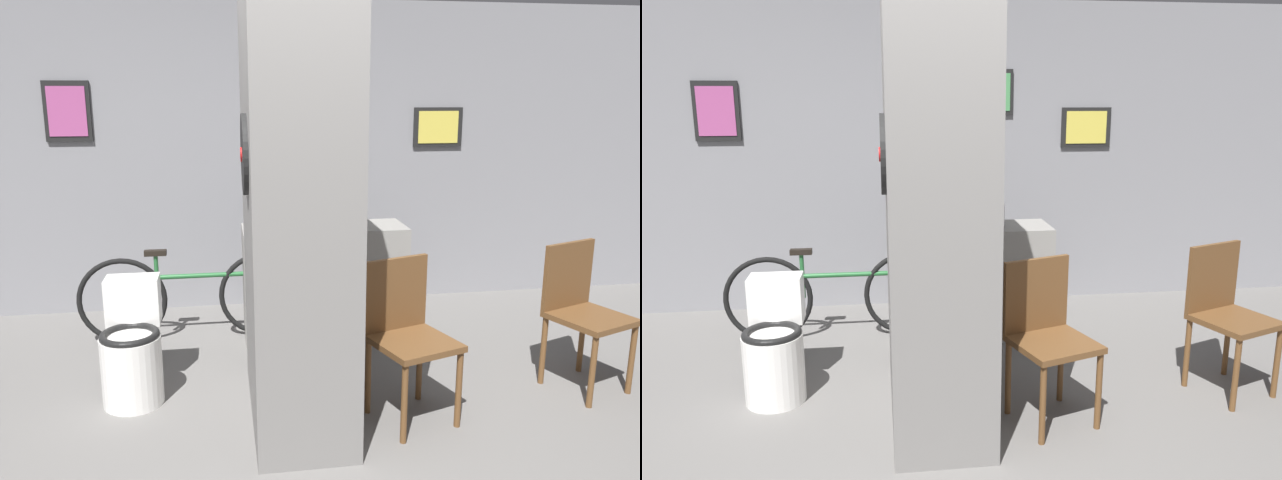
{
  "view_description": "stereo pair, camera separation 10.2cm",
  "coord_description": "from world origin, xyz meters",
  "views": [
    {
      "loc": [
        -0.4,
        -2.75,
        1.85
      ],
      "look_at": [
        0.19,
        0.99,
        0.95
      ],
      "focal_mm": 35.0,
      "sensor_mm": 36.0,
      "label": 1
    },
    {
      "loc": [
        -0.3,
        -2.77,
        1.85
      ],
      "look_at": [
        0.19,
        0.99,
        0.95
      ],
      "focal_mm": 35.0,
      "sensor_mm": 36.0,
      "label": 2
    }
  ],
  "objects": [
    {
      "name": "ground_plane",
      "position": [
        0.0,
        0.0,
        0.0
      ],
      "size": [
        14.0,
        14.0,
        0.0
      ],
      "primitive_type": "plane",
      "color": "slate"
    },
    {
      "name": "counter_shelf",
      "position": [
        0.35,
        1.78,
        0.43
      ],
      "size": [
        1.23,
        0.44,
        0.86
      ],
      "color": "gray",
      "rests_on": "ground_plane"
    },
    {
      "name": "bicycle",
      "position": [
        -0.64,
        1.85,
        0.34
      ],
      "size": [
        1.7,
        0.42,
        0.71
      ],
      "color": "black",
      "rests_on": "ground_plane"
    },
    {
      "name": "chair_near_pillar",
      "position": [
        0.61,
        0.48,
        0.52
      ],
      "size": [
        0.53,
        0.53,
        0.92
      ],
      "rotation": [
        0.0,
        0.0,
        0.32
      ],
      "color": "brown",
      "rests_on": "ground_plane"
    },
    {
      "name": "bottle_short",
      "position": [
        0.59,
        1.77,
        0.96
      ],
      "size": [
        0.06,
        0.06,
        0.26
      ],
      "color": "silver",
      "rests_on": "counter_shelf"
    },
    {
      "name": "toilet",
      "position": [
        -0.98,
        0.92,
        0.32
      ],
      "size": [
        0.36,
        0.52,
        0.73
      ],
      "color": "white",
      "rests_on": "ground_plane"
    },
    {
      "name": "bottle_tall",
      "position": [
        0.48,
        1.8,
        0.98
      ],
      "size": [
        0.07,
        0.07,
        0.32
      ],
      "color": "olive",
      "rests_on": "counter_shelf"
    },
    {
      "name": "wall_back",
      "position": [
        0.0,
        2.63,
        1.3
      ],
      "size": [
        8.0,
        0.09,
        2.6
      ],
      "color": "gray",
      "rests_on": "ground_plane"
    },
    {
      "name": "pillar_center",
      "position": [
        -0.01,
        0.58,
        1.3
      ],
      "size": [
        0.56,
        1.17,
        2.6
      ],
      "color": "gray",
      "rests_on": "ground_plane"
    },
    {
      "name": "chair_by_doorway",
      "position": [
        1.82,
        0.68,
        0.52
      ],
      "size": [
        0.54,
        0.54,
        0.92
      ],
      "rotation": [
        0.0,
        0.0,
        0.35
      ],
      "color": "brown",
      "rests_on": "ground_plane"
    }
  ]
}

